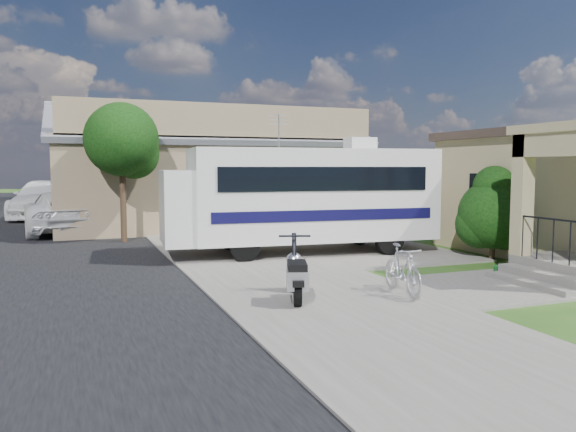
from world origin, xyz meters
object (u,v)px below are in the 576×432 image
object	(u,v)px
shrub	(493,211)
scooter	(296,276)
bicycle	(402,273)
pickup_truck	(62,212)
motorhome	(302,195)
van	(45,199)
garden_hose	(503,272)

from	to	relation	value
shrub	scooter	xyz separation A→B (m)	(-6.86, -2.73, -0.78)
bicycle	pickup_truck	world-z (taller)	pickup_truck
motorhome	van	xyz separation A→B (m)	(-7.35, 15.20, -0.77)
motorhome	shrub	distance (m)	5.23
motorhome	van	bearing A→B (deg)	120.62
pickup_truck	garden_hose	distance (m)	15.97
shrub	garden_hose	bearing A→B (deg)	-125.64
scooter	pickup_truck	bearing A→B (deg)	125.91
bicycle	van	size ratio (longest dim) A/B	0.25
van	garden_hose	bearing A→B (deg)	-54.06
bicycle	van	distance (m)	21.99
motorhome	garden_hose	size ratio (longest dim) A/B	18.51
motorhome	pickup_truck	world-z (taller)	motorhome
pickup_truck	shrub	bearing A→B (deg)	131.40
motorhome	pickup_truck	bearing A→B (deg)	133.22
bicycle	van	world-z (taller)	van
shrub	scooter	distance (m)	7.42
van	garden_hose	xyz separation A→B (m)	(10.39, -19.86, -0.81)
scooter	van	bearing A→B (deg)	122.61
pickup_truck	garden_hose	xyz separation A→B (m)	(9.50, -12.82, -0.69)
van	scooter	bearing A→B (deg)	-67.95
motorhome	scooter	world-z (taller)	motorhome
motorhome	shrub	xyz separation A→B (m)	(4.52, -2.60, -0.39)
garden_hose	pickup_truck	bearing A→B (deg)	126.54
van	shrub	bearing A→B (deg)	-47.97
motorhome	pickup_truck	xyz separation A→B (m)	(-6.46, 8.15, -0.89)
motorhome	garden_hose	bearing A→B (deg)	-52.11
motorhome	van	distance (m)	16.90
garden_hose	scooter	bearing A→B (deg)	-172.93
pickup_truck	garden_hose	world-z (taller)	pickup_truck
motorhome	scooter	distance (m)	5.94
scooter	shrub	bearing A→B (deg)	40.63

